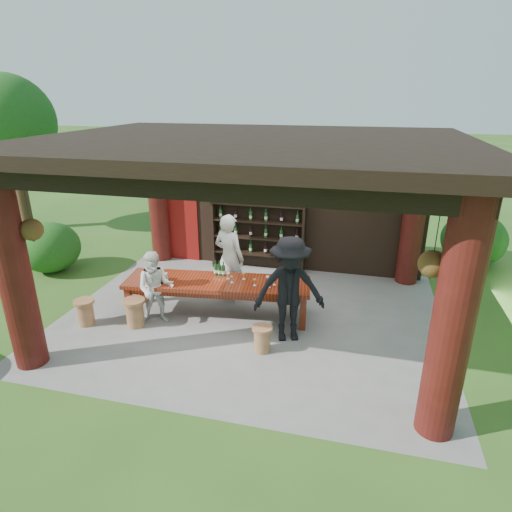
% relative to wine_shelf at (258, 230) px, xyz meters
% --- Properties ---
extents(ground, '(90.00, 90.00, 0.00)m').
position_rel_wine_shelf_xyz_m(ground, '(0.46, -2.45, -1.03)').
color(ground, '#2D5119').
rests_on(ground, ground).
extents(pavilion, '(7.50, 6.00, 3.60)m').
position_rel_wine_shelf_xyz_m(pavilion, '(0.44, -2.02, 1.10)').
color(pavilion, slate).
rests_on(pavilion, ground).
extents(wine_shelf, '(2.34, 0.36, 2.06)m').
position_rel_wine_shelf_xyz_m(wine_shelf, '(0.00, 0.00, 0.00)').
color(wine_shelf, black).
rests_on(wine_shelf, ground).
extents(tasting_table, '(3.73, 1.38, 0.75)m').
position_rel_wine_shelf_xyz_m(tasting_table, '(-0.21, -2.55, -0.40)').
color(tasting_table, '#56190C').
rests_on(tasting_table, ground).
extents(stool_near_left, '(0.42, 0.42, 0.55)m').
position_rel_wine_shelf_xyz_m(stool_near_left, '(-1.61, -3.35, -0.74)').
color(stool_near_left, brown).
rests_on(stool_near_left, ground).
extents(stool_near_right, '(0.36, 0.36, 0.47)m').
position_rel_wine_shelf_xyz_m(stool_near_right, '(0.95, -3.60, -0.78)').
color(stool_near_right, brown).
rests_on(stool_near_right, ground).
extents(stool_far_left, '(0.39, 0.39, 0.51)m').
position_rel_wine_shelf_xyz_m(stool_far_left, '(-2.57, -3.53, -0.76)').
color(stool_far_left, brown).
rests_on(stool_far_left, ground).
extents(host, '(0.80, 0.63, 1.90)m').
position_rel_wine_shelf_xyz_m(host, '(-0.19, -1.80, -0.08)').
color(host, beige).
rests_on(host, ground).
extents(guest_woman, '(0.84, 0.74, 1.46)m').
position_rel_wine_shelf_xyz_m(guest_woman, '(-1.26, -3.11, -0.31)').
color(guest_woman, silver).
rests_on(guest_woman, ground).
extents(guest_man, '(1.43, 1.09, 1.95)m').
position_rel_wine_shelf_xyz_m(guest_man, '(1.32, -3.08, -0.06)').
color(guest_man, black).
rests_on(guest_man, ground).
extents(table_bottles, '(0.25, 0.09, 0.31)m').
position_rel_wine_shelf_xyz_m(table_bottles, '(-0.25, -2.28, -0.13)').
color(table_bottles, '#194C1E').
rests_on(table_bottles, tasting_table).
extents(table_glasses, '(1.02, 0.31, 0.15)m').
position_rel_wine_shelf_xyz_m(table_glasses, '(0.49, -2.48, -0.21)').
color(table_glasses, silver).
rests_on(table_glasses, tasting_table).
extents(napkin_basket, '(0.28, 0.21, 0.14)m').
position_rel_wine_shelf_xyz_m(napkin_basket, '(-1.30, -2.80, -0.21)').
color(napkin_basket, '#BF6672').
rests_on(napkin_basket, tasting_table).
extents(shrubs, '(13.99, 9.38, 1.36)m').
position_rel_wine_shelf_xyz_m(shrubs, '(2.68, -1.88, -0.48)').
color(shrubs, '#194C14').
rests_on(shrubs, ground).
extents(trees, '(22.04, 10.04, 4.80)m').
position_rel_wine_shelf_xyz_m(trees, '(3.91, -1.36, 2.33)').
color(trees, '#3F2819').
rests_on(trees, ground).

